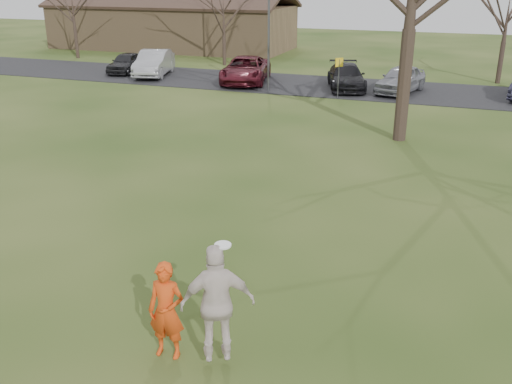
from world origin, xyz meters
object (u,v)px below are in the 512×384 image
at_px(catching_play, 218,303).
at_px(building, 172,25).
at_px(car_4, 401,79).
at_px(lamp_post, 269,17).
at_px(player_defender, 166,311).
at_px(car_3, 346,77).
at_px(car_0, 126,63).
at_px(car_1, 154,63).
at_px(car_2, 246,70).

relative_size(catching_play, building, 0.10).
relative_size(car_4, catching_play, 2.06).
relative_size(car_4, lamp_post, 0.67).
relative_size(player_defender, car_3, 0.38).
xyz_separation_m(car_0, car_1, (2.28, -0.43, 0.15)).
distance_m(car_2, catching_play, 26.21).
xyz_separation_m(player_defender, car_2, (-8.00, 24.62, -0.09)).
height_order(player_defender, building, building).
bearing_deg(building, car_2, -48.70).
xyz_separation_m(car_0, catching_play, (17.48, -25.29, 0.55)).
bearing_deg(catching_play, lamp_post, 106.85).
relative_size(car_2, car_3, 1.16).
distance_m(player_defender, car_4, 24.65).
relative_size(car_1, car_4, 1.13).
bearing_deg(lamp_post, player_defender, -75.36).
relative_size(player_defender, lamp_post, 0.28).
bearing_deg(car_4, car_0, -168.57).
relative_size(player_defender, car_4, 0.41).
distance_m(catching_play, lamp_post, 23.88).
distance_m(car_1, car_2, 6.25).
bearing_deg(car_2, lamp_post, -54.74).
xyz_separation_m(car_2, catching_play, (8.95, -24.63, 0.44)).
xyz_separation_m(player_defender, lamp_post, (-5.93, 22.69, 3.10)).
bearing_deg(car_3, car_4, -18.67).
bearing_deg(car_3, car_1, 161.90).
relative_size(building, lamp_post, 3.29).
xyz_separation_m(player_defender, car_1, (-14.25, 24.85, -0.05)).
bearing_deg(lamp_post, building, 132.09).
height_order(car_3, car_4, car_4).
bearing_deg(lamp_post, catching_play, -73.15).
height_order(car_2, lamp_post, lamp_post).
bearing_deg(car_3, catching_play, -100.56).
relative_size(car_0, car_3, 0.81).
bearing_deg(car_1, car_4, -16.15).
bearing_deg(car_3, building, 125.64).
distance_m(player_defender, car_0, 30.20).
distance_m(car_0, building, 13.41).
height_order(car_1, car_2, car_1).
bearing_deg(car_3, car_2, 163.35).
bearing_deg(car_2, car_0, 163.74).
xyz_separation_m(car_4, catching_play, (-0.03, -24.64, 0.47)).
bearing_deg(car_0, car_3, -10.68).
bearing_deg(car_2, catching_play, -81.87).
distance_m(car_0, catching_play, 30.75).
bearing_deg(building, catching_play, -61.35).
bearing_deg(car_1, catching_play, -73.87).
bearing_deg(car_4, lamp_post, -150.76).
bearing_deg(car_0, catching_play, -63.73).
distance_m(car_2, building, 18.10).
xyz_separation_m(player_defender, car_4, (0.98, 24.63, -0.12)).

